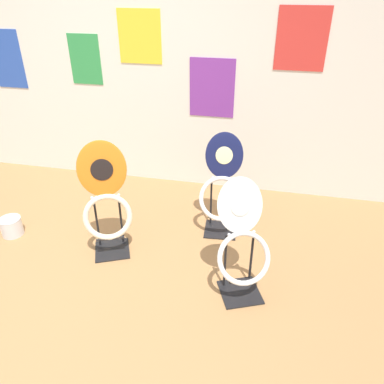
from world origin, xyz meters
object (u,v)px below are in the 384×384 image
toilet_seat_display_orange_sun (106,203)px  paint_can (11,226)px  toilet_seat_display_navy_moon (222,189)px  toilet_seat_display_white_plain (242,247)px

toilet_seat_display_orange_sun → paint_can: size_ratio=5.21×
toilet_seat_display_orange_sun → paint_can: (-0.95, 0.02, -0.37)m
toilet_seat_display_navy_moon → toilet_seat_display_orange_sun: bearing=-149.3°
toilet_seat_display_white_plain → toilet_seat_display_orange_sun: toilet_seat_display_orange_sun is taller
toilet_seat_display_navy_moon → toilet_seat_display_white_plain: (0.25, -0.74, -0.02)m
toilet_seat_display_navy_moon → paint_can: toilet_seat_display_navy_moon is taller
toilet_seat_display_white_plain → toilet_seat_display_orange_sun: (-1.09, 0.24, 0.06)m
paint_can → toilet_seat_display_white_plain: bearing=-7.2°
toilet_seat_display_orange_sun → toilet_seat_display_white_plain: bearing=-12.2°
toilet_seat_display_white_plain → paint_can: size_ratio=4.58×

